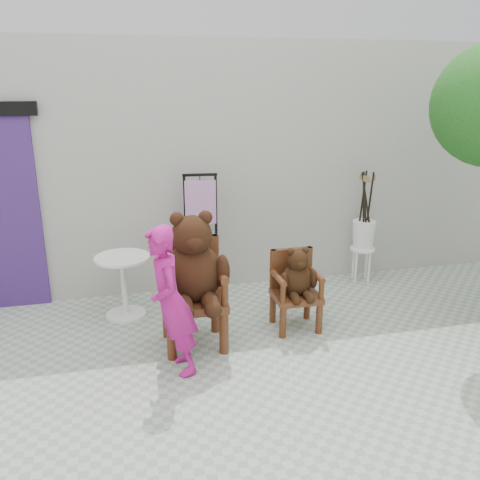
% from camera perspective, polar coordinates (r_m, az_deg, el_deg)
% --- Properties ---
extents(ground_plane, '(60.00, 60.00, 0.00)m').
position_cam_1_polar(ground_plane, '(4.48, 9.01, -17.29)').
color(ground_plane, '#A0A998').
rests_on(ground_plane, ground).
extents(back_wall, '(9.00, 1.00, 3.00)m').
position_cam_1_polar(back_wall, '(6.72, -0.42, 8.65)').
color(back_wall, '#AAA79F').
rests_on(back_wall, ground).
extents(chair_big, '(0.68, 0.72, 1.38)m').
position_cam_1_polar(chair_big, '(4.91, -5.31, -3.67)').
color(chair_big, '#44200E').
rests_on(chair_big, ground).
extents(chair_small, '(0.48, 0.49, 0.91)m').
position_cam_1_polar(chair_small, '(5.36, 6.31, -4.59)').
color(chair_small, '#44200E').
rests_on(chair_small, ground).
extents(person, '(0.38, 0.54, 1.38)m').
position_cam_1_polar(person, '(4.50, -7.71, -6.90)').
color(person, '#B6167A').
rests_on(person, ground).
extents(cafe_table, '(0.60, 0.60, 0.70)m').
position_cam_1_polar(cafe_table, '(5.76, -12.94, -4.29)').
color(cafe_table, white).
rests_on(cafe_table, ground).
extents(display_stand, '(0.48, 0.39, 1.51)m').
position_cam_1_polar(display_stand, '(6.10, -4.34, -1.18)').
color(display_stand, black).
rests_on(display_stand, ground).
extents(stool_bucket, '(0.32, 0.32, 1.46)m').
position_cam_1_polar(stool_bucket, '(6.73, 13.70, 0.66)').
color(stool_bucket, white).
rests_on(stool_bucket, ground).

